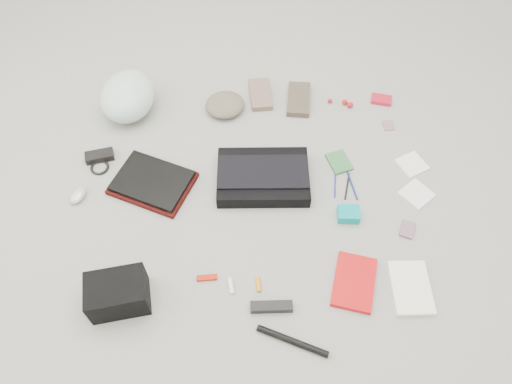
{
  "coord_description": "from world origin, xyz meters",
  "views": [
    {
      "loc": [
        -0.03,
        -1.2,
        1.8
      ],
      "look_at": [
        0.0,
        0.0,
        0.05
      ],
      "focal_mm": 35.0,
      "sensor_mm": 36.0,
      "label": 1
    }
  ],
  "objects_px": {
    "messenger_bag": "(263,177)",
    "book_red": "(354,282)",
    "laptop": "(152,181)",
    "accordion_wallet": "(348,214)",
    "bike_helmet": "(128,96)",
    "camera_bag": "(118,294)"
  },
  "relations": [
    {
      "from": "laptop",
      "to": "messenger_bag",
      "type": "bearing_deg",
      "value": 24.81
    },
    {
      "from": "book_red",
      "to": "laptop",
      "type": "bearing_deg",
      "value": 164.5
    },
    {
      "from": "bike_helmet",
      "to": "camera_bag",
      "type": "height_order",
      "value": "bike_helmet"
    },
    {
      "from": "camera_bag",
      "to": "messenger_bag",
      "type": "bearing_deg",
      "value": 34.8
    },
    {
      "from": "messenger_bag",
      "to": "camera_bag",
      "type": "distance_m",
      "value": 0.78
    },
    {
      "from": "book_red",
      "to": "accordion_wallet",
      "type": "relative_size",
      "value": 2.54
    },
    {
      "from": "messenger_bag",
      "to": "book_red",
      "type": "height_order",
      "value": "messenger_bag"
    },
    {
      "from": "bike_helmet",
      "to": "accordion_wallet",
      "type": "bearing_deg",
      "value": -24.33
    },
    {
      "from": "messenger_bag",
      "to": "laptop",
      "type": "relative_size",
      "value": 1.28
    },
    {
      "from": "laptop",
      "to": "bike_helmet",
      "type": "bearing_deg",
      "value": 131.75
    },
    {
      "from": "bike_helmet",
      "to": "accordion_wallet",
      "type": "distance_m",
      "value": 1.18
    },
    {
      "from": "camera_bag",
      "to": "book_red",
      "type": "distance_m",
      "value": 0.9
    },
    {
      "from": "bike_helmet",
      "to": "camera_bag",
      "type": "relative_size",
      "value": 1.45
    },
    {
      "from": "bike_helmet",
      "to": "camera_bag",
      "type": "xyz_separation_m",
      "value": [
        0.07,
        -1.0,
        -0.02
      ]
    },
    {
      "from": "messenger_bag",
      "to": "accordion_wallet",
      "type": "xyz_separation_m",
      "value": [
        0.35,
        -0.2,
        -0.01
      ]
    },
    {
      "from": "accordion_wallet",
      "to": "bike_helmet",
      "type": "bearing_deg",
      "value": 150.29
    },
    {
      "from": "messenger_bag",
      "to": "book_red",
      "type": "distance_m",
      "value": 0.6
    },
    {
      "from": "messenger_bag",
      "to": "laptop",
      "type": "bearing_deg",
      "value": -178.32
    },
    {
      "from": "messenger_bag",
      "to": "accordion_wallet",
      "type": "distance_m",
      "value": 0.4
    },
    {
      "from": "laptop",
      "to": "book_red",
      "type": "relative_size",
      "value": 1.36
    },
    {
      "from": "laptop",
      "to": "accordion_wallet",
      "type": "height_order",
      "value": "accordion_wallet"
    },
    {
      "from": "camera_bag",
      "to": "laptop",
      "type": "bearing_deg",
      "value": 72.9
    }
  ]
}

